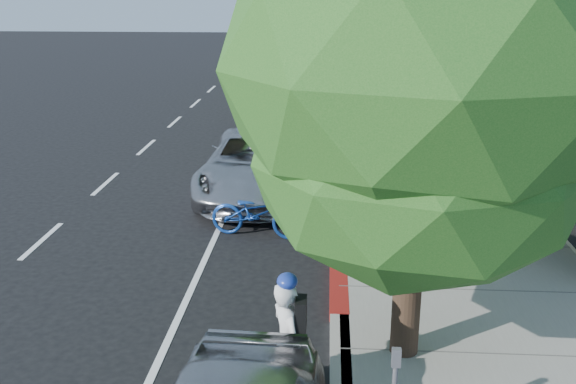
# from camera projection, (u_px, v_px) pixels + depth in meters

# --- Properties ---
(ground) EXTENTS (120.00, 120.00, 0.00)m
(ground) POSITION_uv_depth(u_px,v_px,m) (339.00, 294.00, 11.17)
(ground) COLOR black
(ground) RESTS_ON ground
(sidewalk) EXTENTS (4.60, 56.00, 0.15)m
(sidewalk) POSITION_uv_depth(u_px,v_px,m) (415.00, 166.00, 18.59)
(sidewalk) COLOR gray
(sidewalk) RESTS_ON ground
(curb) EXTENTS (0.30, 56.00, 0.15)m
(curb) POSITION_uv_depth(u_px,v_px,m) (336.00, 165.00, 18.73)
(curb) COLOR #9E998E
(curb) RESTS_ON ground
(curb_red_segment) EXTENTS (0.32, 4.00, 0.15)m
(curb_red_segment) POSITION_uv_depth(u_px,v_px,m) (338.00, 265.00, 12.09)
(curb_red_segment) COLOR maroon
(curb_red_segment) RESTS_ON ground
(storefront_building) EXTENTS (10.00, 36.00, 7.00)m
(storefront_building) POSITION_uv_depth(u_px,v_px,m) (568.00, 24.00, 26.55)
(storefront_building) COLOR beige
(storefront_building) RESTS_ON ground
(street_tree_0) EXTENTS (5.12, 5.12, 6.95)m
(street_tree_0) POSITION_uv_depth(u_px,v_px,m) (421.00, 73.00, 7.94)
(street_tree_0) COLOR black
(street_tree_0) RESTS_ON ground
(cyclist) EXTENTS (0.64, 0.72, 1.67)m
(cyclist) POSITION_uv_depth(u_px,v_px,m) (287.00, 342.00, 8.11)
(cyclist) COLOR silver
(cyclist) RESTS_ON ground
(bicycle) EXTENTS (2.11, 1.03, 1.06)m
(bicycle) POSITION_uv_depth(u_px,v_px,m) (257.00, 213.00, 13.52)
(bicycle) COLOR #16419D
(bicycle) RESTS_ON ground
(silver_suv) EXTENTS (2.70, 5.71, 1.57)m
(silver_suv) POSITION_uv_depth(u_px,v_px,m) (258.00, 163.00, 16.26)
(silver_suv) COLOR #A8A7AC
(silver_suv) RESTS_ON ground
(dark_sedan) EXTENTS (1.74, 4.17, 1.34)m
(dark_sedan) POSITION_uv_depth(u_px,v_px,m) (276.00, 110.00, 23.55)
(dark_sedan) COLOR black
(dark_sedan) RESTS_ON ground
(white_pickup) EXTENTS (2.76, 6.39, 1.83)m
(white_pickup) POSITION_uv_depth(u_px,v_px,m) (323.00, 90.00, 26.56)
(white_pickup) COLOR #BCBCBC
(white_pickup) RESTS_ON ground
(dark_suv_far) EXTENTS (2.52, 4.92, 1.61)m
(dark_suv_far) POSITION_uv_depth(u_px,v_px,m) (325.00, 63.00, 36.14)
(dark_suv_far) COLOR black
(dark_suv_far) RESTS_ON ground
(pedestrian) EXTENTS (1.10, 1.05, 1.78)m
(pedestrian) POSITION_uv_depth(u_px,v_px,m) (480.00, 139.00, 17.68)
(pedestrian) COLOR black
(pedestrian) RESTS_ON sidewalk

